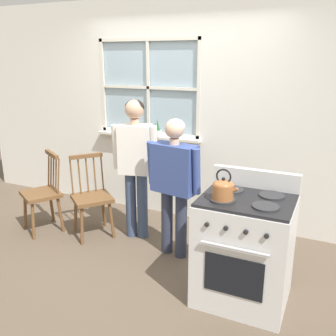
% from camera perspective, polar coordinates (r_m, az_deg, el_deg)
% --- Properties ---
extents(ground_plane, '(16.00, 16.00, 0.00)m').
position_cam_1_polar(ground_plane, '(3.90, -6.10, -14.55)').
color(ground_plane, brown).
extents(wall_back, '(6.40, 0.16, 2.70)m').
position_cam_1_polar(wall_back, '(4.63, 2.72, 8.08)').
color(wall_back, silver).
rests_on(wall_back, ground_plane).
extents(chair_by_window, '(0.57, 0.56, 0.94)m').
position_cam_1_polar(chair_by_window, '(4.68, -18.56, -3.80)').
color(chair_by_window, brown).
rests_on(chair_by_window, ground_plane).
extents(chair_near_wall, '(0.58, 0.58, 0.94)m').
position_cam_1_polar(chair_near_wall, '(4.40, -11.56, -4.53)').
color(chair_near_wall, brown).
rests_on(chair_near_wall, ground_plane).
extents(person_elderly_left, '(0.52, 0.29, 1.58)m').
position_cam_1_polar(person_elderly_left, '(4.13, -4.98, 1.67)').
color(person_elderly_left, '#384766').
rests_on(person_elderly_left, ground_plane).
extents(person_teen_center, '(0.62, 0.28, 1.44)m').
position_cam_1_polar(person_teen_center, '(3.74, 0.95, -1.20)').
color(person_teen_center, '#2D3347').
rests_on(person_teen_center, ground_plane).
extents(stove, '(0.75, 0.68, 1.08)m').
position_cam_1_polar(stove, '(3.26, 11.55, -11.95)').
color(stove, silver).
rests_on(stove, ground_plane).
extents(kettle, '(0.21, 0.17, 0.25)m').
position_cam_1_polar(kettle, '(2.95, 8.41, -3.12)').
color(kettle, '#A86638').
rests_on(kettle, stove).
extents(potted_plant, '(0.14, 0.14, 0.24)m').
position_cam_1_polar(potted_plant, '(4.73, -1.81, 5.59)').
color(potted_plant, beige).
rests_on(potted_plant, wall_back).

